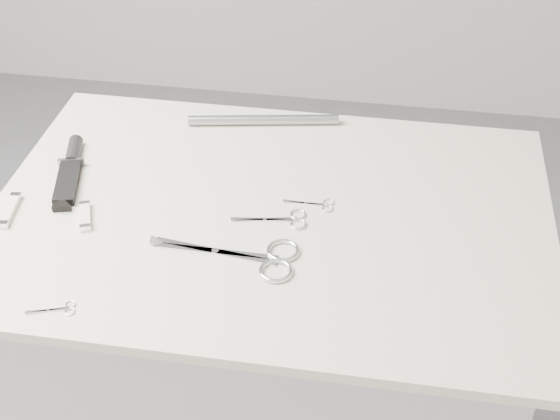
% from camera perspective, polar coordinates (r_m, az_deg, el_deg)
% --- Properties ---
extents(plinth, '(0.90, 0.60, 0.90)m').
position_cam_1_polar(plinth, '(1.72, -0.62, -12.50)').
color(plinth, '#B9B9B7').
rests_on(plinth, ground).
extents(display_board, '(1.00, 0.70, 0.02)m').
position_cam_1_polar(display_board, '(1.40, -0.74, -0.43)').
color(display_board, beige).
rests_on(display_board, plinth).
extents(large_shears, '(0.25, 0.11, 0.01)m').
position_cam_1_polar(large_shears, '(1.29, -1.74, -3.48)').
color(large_shears, silver).
rests_on(large_shears, display_board).
extents(embroidery_scissors_a, '(0.13, 0.06, 0.00)m').
position_cam_1_polar(embroidery_scissors_a, '(1.37, 0.31, -0.70)').
color(embroidery_scissors_a, silver).
rests_on(embroidery_scissors_a, display_board).
extents(embroidery_scissors_b, '(0.09, 0.04, 0.00)m').
position_cam_1_polar(embroidery_scissors_b, '(1.41, 2.71, 0.41)').
color(embroidery_scissors_b, silver).
rests_on(embroidery_scissors_b, display_board).
extents(tiny_scissors, '(0.08, 0.04, 0.00)m').
position_cam_1_polar(tiny_scissors, '(1.25, -15.92, -7.01)').
color(tiny_scissors, silver).
rests_on(tiny_scissors, display_board).
extents(sheathed_knife, '(0.08, 0.21, 0.03)m').
position_cam_1_polar(sheathed_knife, '(1.54, -15.08, 2.97)').
color(sheathed_knife, black).
rests_on(sheathed_knife, display_board).
extents(pocket_knife_a, '(0.03, 0.09, 0.01)m').
position_cam_1_polar(pocket_knife_a, '(1.47, -19.16, -0.00)').
color(pocket_knife_a, silver).
rests_on(pocket_knife_a, display_board).
extents(pocket_knife_b, '(0.04, 0.08, 0.01)m').
position_cam_1_polar(pocket_knife_b, '(1.41, -14.06, -0.45)').
color(pocket_knife_b, silver).
rests_on(pocket_knife_b, display_board).
extents(metal_rail, '(0.31, 0.07, 0.02)m').
position_cam_1_polar(metal_rail, '(1.63, -1.22, 6.60)').
color(metal_rail, gray).
rests_on(metal_rail, display_board).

